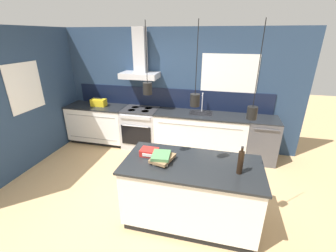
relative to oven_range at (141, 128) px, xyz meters
The scene contains 12 objects.
ground_plane 1.85m from the oven_range, 70.40° to the right, with size 16.00×16.00×0.00m, color tan.
wall_back 1.11m from the oven_range, 28.27° to the left, with size 5.60×2.46×2.60m.
wall_left 2.25m from the oven_range, 151.61° to the right, with size 0.08×3.80×2.60m.
counter_run_left 1.08m from the oven_range, behind, with size 1.39×0.64×0.91m.
counter_run_sink 1.35m from the oven_range, ahead, with size 1.93×0.64×1.32m.
oven_range is the anchor object (origin of this frame).
dishwasher 2.61m from the oven_range, ahead, with size 0.59×0.65×0.91m.
kitchen_island 2.46m from the oven_range, 53.75° to the right, with size 1.79×0.88×0.91m.
bottle_on_island 2.95m from the oven_range, 45.32° to the right, with size 0.07×0.07×0.36m.
book_stack 2.33m from the oven_range, 62.25° to the right, with size 0.31×0.38×0.11m.
red_supply_box 2.14m from the oven_range, 65.92° to the right, with size 0.24×0.18×0.09m.
yellow_toolbox 1.15m from the oven_range, behind, with size 0.34×0.18×0.19m.
Camera 1 is at (1.15, -2.79, 2.46)m, focal length 24.00 mm.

